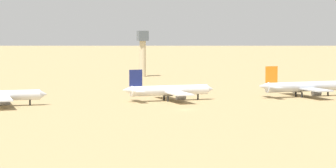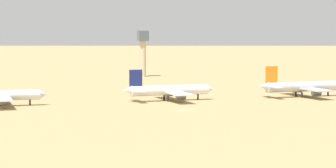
% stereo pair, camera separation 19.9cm
% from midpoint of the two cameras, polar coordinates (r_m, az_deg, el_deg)
% --- Properties ---
extents(ground, '(4000.00, 4000.00, 0.00)m').
position_cam_midpoint_polar(ground, '(219.68, 1.38, -2.06)').
color(ground, tan).
extents(ridge_center, '(244.40, 165.79, 80.48)m').
position_cam_midpoint_polar(ridge_center, '(1138.32, -11.47, 5.17)').
color(ridge_center, slate).
rests_on(ridge_center, ground).
extents(ridge_east, '(393.89, 296.07, 74.30)m').
position_cam_midpoint_polar(ridge_east, '(1231.81, 0.41, 5.06)').
color(ridge_east, slate).
rests_on(ridge_east, ground).
extents(ridge_far_east, '(432.96, 327.61, 96.07)m').
position_cam_midpoint_polar(ridge_far_east, '(1432.40, 9.45, 5.35)').
color(ridge_far_east, slate).
rests_on(ridge_far_east, ground).
extents(parked_jet_navy_4, '(33.27, 28.03, 10.99)m').
position_cam_midpoint_polar(parked_jet_navy_4, '(245.93, 0.03, -0.52)').
color(parked_jet_navy_4, white).
rests_on(parked_jet_navy_4, ground).
extents(parked_jet_orange_5, '(34.57, 29.17, 11.41)m').
position_cam_midpoint_polar(parked_jet_orange_5, '(264.08, 10.54, -0.22)').
color(parked_jet_orange_5, silver).
rests_on(parked_jet_orange_5, ground).
extents(control_tower, '(5.20, 5.20, 23.57)m').
position_cam_midpoint_polar(control_tower, '(367.97, -2.04, 2.80)').
color(control_tower, '#C6B793').
rests_on(control_tower, ground).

